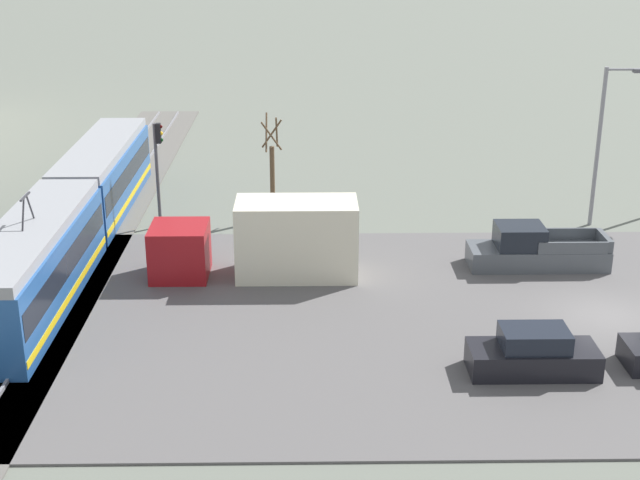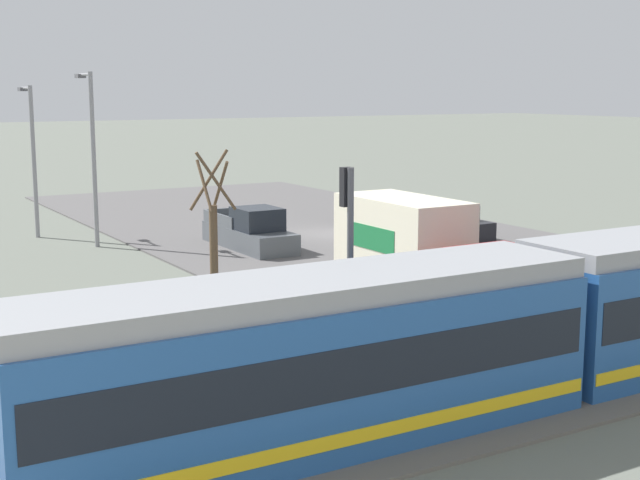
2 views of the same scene
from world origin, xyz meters
TOP-DOWN VIEW (x-y plane):
  - ground_plane at (0.00, 0.00)m, footprint 320.00×320.00m
  - road_surface at (0.00, 0.00)m, footprint 18.76×45.29m
  - rail_bed at (0.00, 21.85)m, footprint 74.72×4.40m
  - light_rail_tram at (7.50, 21.85)m, footprint 24.58×2.80m
  - box_truck at (4.27, 12.98)m, footprint 2.51×8.58m
  - pickup_truck at (5.08, 1.57)m, footprint 1.93×5.90m
  - sedan_car_1 at (-4.32, 3.91)m, footprint 1.72×4.25m
  - traffic_light_pole at (10.71, 18.45)m, footprint 0.28×0.47m
  - street_tree at (11.89, 13.06)m, footprint 1.24×1.03m
  - street_lamp_mid_block at (10.69, -2.78)m, footprint 0.36×1.95m

SIDE VIEW (x-z plane):
  - ground_plane at x=0.00m, z-range 0.00..0.00m
  - road_surface at x=0.00m, z-range 0.00..0.08m
  - rail_bed at x=0.00m, z-range -0.06..0.16m
  - sedan_car_1 at x=-4.32m, z-range -0.06..1.51m
  - pickup_truck at x=5.08m, z-range -0.15..1.71m
  - box_truck at x=4.27m, z-range -0.05..3.19m
  - light_rail_tram at x=7.50m, z-range -0.53..3.94m
  - street_tree at x=11.89m, z-range -0.24..5.04m
  - traffic_light_pole at x=10.71m, z-range 0.77..5.91m
  - street_lamp_mid_block at x=10.69m, z-range 0.62..8.35m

